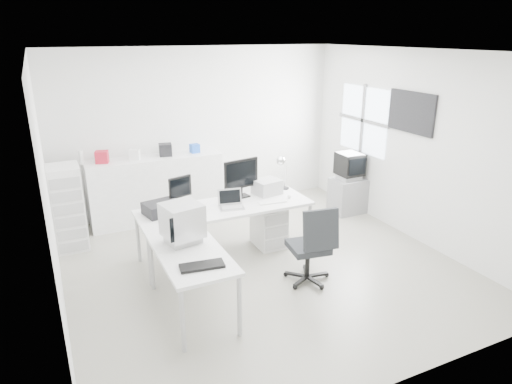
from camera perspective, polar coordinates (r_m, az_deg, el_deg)
name	(u,v)px	position (r m, az deg, el deg)	size (l,w,h in m)	color
floor	(262,265)	(6.30, 0.79, -9.17)	(5.00, 5.00, 0.01)	beige
ceiling	(263,51)	(5.54, 0.93, 17.21)	(5.00, 5.00, 0.01)	white
back_wall	(199,130)	(8.02, -7.11, 7.64)	(5.00, 0.02, 2.80)	silver
left_wall	(47,196)	(5.22, -24.62, -0.40)	(0.02, 5.00, 2.80)	silver
right_wall	(414,147)	(7.19, 19.13, 5.36)	(0.02, 5.00, 2.80)	silver
window	(363,120)	(8.01, 13.24, 8.73)	(0.02, 1.20, 1.10)	white
wall_picture	(411,112)	(7.14, 18.84, 9.42)	(0.04, 0.90, 0.60)	black
main_desk	(226,231)	(6.42, -3.78, -4.91)	(2.40, 0.80, 0.75)	white
side_desk	(192,281)	(5.24, -8.04, -10.98)	(0.70, 1.40, 0.75)	white
drawer_pedestal	(269,226)	(6.75, 1.61, -4.29)	(0.40, 0.50, 0.60)	white
inkjet_printer	(162,208)	(6.10, -11.67, -1.98)	(0.45, 0.35, 0.16)	black
lcd_monitor_small	(180,192)	(6.26, -9.43, 0.01)	(0.34, 0.19, 0.42)	black
lcd_monitor_large	(241,178)	(6.52, -1.87, 1.77)	(0.55, 0.22, 0.58)	black
laptop	(231,200)	(6.16, -3.11, -1.05)	(0.33, 0.34, 0.22)	#B7B7BA
white_keyboard	(272,202)	(6.39, 2.06, -1.25)	(0.40, 0.12, 0.02)	white
white_mouse	(289,196)	(6.56, 4.19, -0.55)	(0.06, 0.06, 0.06)	white
laser_printer	(267,187)	(6.71, 1.38, 0.66)	(0.37, 0.32, 0.21)	#A6A6A6
desk_lamp	(285,172)	(6.89, 3.70, 2.47)	(0.17, 0.17, 0.52)	silver
crt_monitor	(182,222)	(5.18, -9.20, -3.73)	(0.43, 0.43, 0.49)	#B7B7BA
black_keyboard	(202,266)	(4.72, -6.77, -9.15)	(0.45, 0.18, 0.03)	black
office_chair	(308,243)	(5.75, 6.54, -6.37)	(0.60, 0.60, 1.04)	#25272A
tv_cabinet	(348,195)	(8.14, 11.38, -0.43)	(0.56, 0.46, 0.61)	gray
crt_tv	(350,166)	(7.98, 11.63, 3.16)	(0.50, 0.48, 0.45)	black
sideboard	(156,189)	(7.77, -12.38, 0.41)	(2.17, 0.54, 1.09)	white
clutter_box_a	(102,157)	(7.47, -18.70, 4.17)	(0.19, 0.17, 0.19)	#B1192C
clutter_box_b	(135,154)	(7.54, -14.93, 4.57)	(0.16, 0.14, 0.16)	white
clutter_box_c	(165,150)	(7.64, -11.26, 5.20)	(0.20, 0.18, 0.20)	black
clutter_box_d	(195,148)	(7.78, -7.67, 5.43)	(0.15, 0.13, 0.15)	blue
clutter_bottle	(81,157)	(7.48, -21.03, 4.05)	(0.07, 0.07, 0.22)	white
filing_cabinet	(68,208)	(7.09, -22.46, -1.83)	(0.44, 0.52, 1.25)	white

